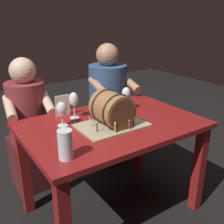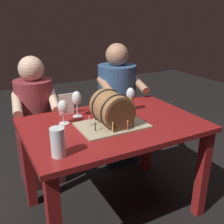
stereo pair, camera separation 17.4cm
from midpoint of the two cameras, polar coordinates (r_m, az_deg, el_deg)
ground_plane at (r=2.22m, az=2.62°, el=-19.94°), size 8.00×8.00×0.00m
dining_table at (r=1.88m, az=2.91°, el=-5.71°), size 1.21×0.82×0.73m
barrel_cake at (r=1.74m, az=2.87°, el=0.23°), size 0.45×0.30×0.24m
wine_glass_rose at (r=1.79m, az=-7.77°, el=0.82°), size 0.07×0.07×0.17m
wine_glass_amber at (r=2.03m, az=6.46°, el=3.58°), size 0.07×0.07×0.18m
wine_glass_empty at (r=1.90m, az=-5.00°, el=2.77°), size 0.07×0.07×0.19m
beer_pint at (r=1.40m, az=-8.04°, el=-6.84°), size 0.08×0.08×0.16m
menu_card at (r=1.97m, az=-7.27°, el=1.63°), size 0.11×0.02×0.16m
person_seated_left at (r=2.35m, az=-13.67°, el=-3.58°), size 0.39×0.48×1.13m
person_seated_right at (r=2.60m, az=2.96°, el=0.71°), size 0.42×0.50×1.19m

